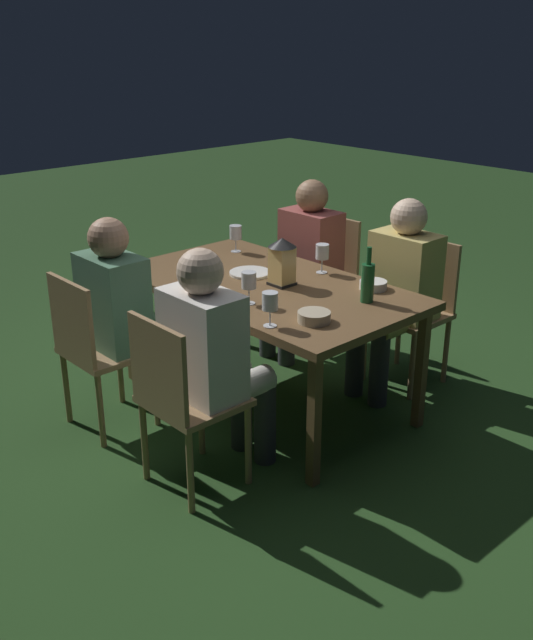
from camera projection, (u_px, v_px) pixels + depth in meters
name	position (u px, v px, depth m)	size (l,w,h in m)	color
ground_plane	(266.00, 400.00, 4.28)	(16.00, 16.00, 0.00)	#26471E
dining_table	(266.00, 292.00, 4.03)	(1.69, 0.96, 0.72)	brown
chair_side_left_a	(416.00, 304.00, 4.39)	(0.42, 0.40, 0.87)	#9E7A51
person_in_mustard	(397.00, 288.00, 4.21)	(0.38, 0.47, 1.15)	tan
chair_side_right_a	(181.00, 396.00, 3.29)	(0.42, 0.40, 0.87)	#9E7A51
person_in_cream	(214.00, 353.00, 3.36)	(0.38, 0.47, 1.15)	white
chair_side_right_b	(95.00, 346.00, 3.81)	(0.42, 0.40, 0.87)	#9E7A51
person_in_green	(125.00, 310.00, 3.88)	(0.38, 0.47, 1.15)	#4C7A5B
chair_side_left_b	(324.00, 275.00, 4.91)	(0.42, 0.40, 0.87)	#9E7A51
person_in_rust	(304.00, 260.00, 4.73)	(0.38, 0.47, 1.15)	#9E4C47
lantern_centerpiece	(282.00, 259.00, 3.94)	(0.15, 0.15, 0.27)	black
green_bottle_on_table	(368.00, 281.00, 3.70)	(0.07, 0.07, 0.29)	#1E5B2D
wine_glass_a	(249.00, 282.00, 3.67)	(0.08, 0.08, 0.17)	silver
wine_glass_b	(236.00, 234.00, 4.54)	(0.08, 0.08, 0.17)	silver
wine_glass_c	(270.00, 303.00, 3.39)	(0.08, 0.08, 0.17)	silver
wine_glass_d	(322.00, 253.00, 4.15)	(0.08, 0.08, 0.17)	silver
plate_a	(201.00, 263.00, 4.34)	(0.20, 0.20, 0.01)	silver
plate_b	(250.00, 273.00, 4.16)	(0.24, 0.24, 0.01)	white
bowl_olives	(373.00, 285.00, 3.92)	(0.15, 0.15, 0.05)	silver
bowl_bread	(314.00, 316.00, 3.47)	(0.16, 0.16, 0.05)	#BCAD8E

